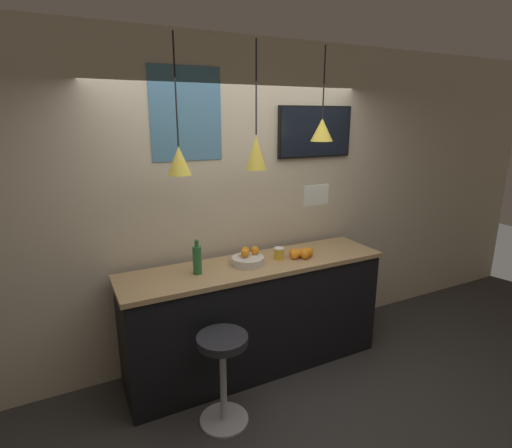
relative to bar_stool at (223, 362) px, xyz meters
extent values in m
plane|color=#33302D|center=(0.53, -0.03, -0.51)|extent=(14.00, 14.00, 0.00)
cube|color=beige|center=(0.53, 0.91, 0.94)|extent=(8.00, 0.06, 2.90)
cube|color=black|center=(0.53, 0.51, -0.02)|extent=(2.31, 0.55, 0.97)
cube|color=tan|center=(0.53, 0.51, 0.48)|extent=(2.35, 0.59, 0.04)
cylinder|color=#B7B7BC|center=(0.00, 0.00, -0.50)|extent=(0.37, 0.37, 0.02)
cylinder|color=#B7B7BC|center=(0.00, 0.00, -0.17)|extent=(0.05, 0.05, 0.64)
cylinder|color=#232328|center=(0.00, 0.00, 0.18)|extent=(0.37, 0.37, 0.06)
cylinder|color=beige|center=(0.45, 0.51, 0.54)|extent=(0.28, 0.28, 0.07)
sphere|color=orange|center=(0.54, 0.55, 0.61)|extent=(0.07, 0.07, 0.07)
sphere|color=orange|center=(0.45, 0.56, 0.61)|extent=(0.08, 0.08, 0.08)
sphere|color=orange|center=(0.43, 0.52, 0.61)|extent=(0.07, 0.07, 0.07)
sphere|color=orange|center=(0.96, 0.41, 0.54)|extent=(0.08, 0.08, 0.08)
sphere|color=orange|center=(0.96, 0.50, 0.54)|extent=(0.07, 0.07, 0.07)
sphere|color=orange|center=(1.03, 0.45, 0.55)|extent=(0.09, 0.09, 0.09)
sphere|color=orange|center=(0.88, 0.44, 0.54)|extent=(0.07, 0.07, 0.07)
sphere|color=orange|center=(0.93, 0.47, 0.54)|extent=(0.07, 0.07, 0.07)
sphere|color=orange|center=(0.89, 0.49, 0.54)|extent=(0.07, 0.07, 0.07)
sphere|color=orange|center=(0.91, 0.51, 0.54)|extent=(0.07, 0.07, 0.07)
sphere|color=orange|center=(1.00, 0.46, 0.54)|extent=(0.08, 0.08, 0.08)
cylinder|color=#286B33|center=(0.00, 0.51, 0.62)|extent=(0.07, 0.07, 0.23)
cylinder|color=#286B33|center=(0.00, 0.51, 0.76)|extent=(0.03, 0.03, 0.06)
cylinder|color=gold|center=(0.76, 0.51, 0.55)|extent=(0.09, 0.09, 0.09)
cylinder|color=white|center=(0.76, 0.51, 0.60)|extent=(0.09, 0.09, 0.01)
cylinder|color=black|center=(-0.10, 0.51, 1.90)|extent=(0.01, 0.01, 0.77)
cone|color=yellow|center=(-0.10, 0.51, 1.41)|extent=(0.18, 0.18, 0.21)
sphere|color=#F9EFCC|center=(-0.10, 0.51, 1.33)|extent=(0.04, 0.04, 0.04)
cylinder|color=black|center=(0.53, 0.51, 1.94)|extent=(0.01, 0.01, 0.70)
cone|color=yellow|center=(0.53, 0.51, 1.45)|extent=(0.17, 0.17, 0.28)
sphere|color=#F9EFCC|center=(0.53, 0.51, 1.33)|extent=(0.04, 0.04, 0.04)
cylinder|color=black|center=(1.17, 0.51, 2.00)|extent=(0.01, 0.01, 0.58)
cone|color=yellow|center=(1.17, 0.51, 1.62)|extent=(0.19, 0.19, 0.19)
sphere|color=#F9EFCC|center=(1.17, 0.51, 1.54)|extent=(0.04, 0.04, 0.04)
cube|color=black|center=(1.35, 0.86, 1.58)|extent=(0.81, 0.04, 0.48)
cube|color=black|center=(1.35, 0.85, 1.58)|extent=(0.78, 0.01, 0.45)
cube|color=white|center=(0.98, 0.30, 1.10)|extent=(0.24, 0.01, 0.17)
cube|color=teal|center=(0.08, 0.88, 1.74)|extent=(0.60, 0.01, 0.75)
camera|label=1|loc=(-0.93, -2.37, 1.73)|focal=28.00mm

